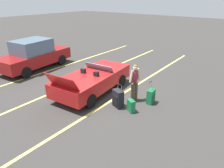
{
  "coord_description": "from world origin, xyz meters",
  "views": [
    {
      "loc": [
        -6.35,
        -6.06,
        4.24
      ],
      "look_at": [
        -0.09,
        -1.22,
        0.75
      ],
      "focal_mm": 32.28,
      "sensor_mm": 36.0,
      "label": 1
    }
  ],
  "objects_px": {
    "convertible_car": "(95,79)",
    "suitcase_medium_bright": "(151,96)",
    "suitcase_large_black": "(118,99)",
    "suitcase_small_carryon": "(131,106)",
    "traveler_person": "(135,81)",
    "parked_sedan_near": "(34,55)"
  },
  "relations": [
    {
      "from": "suitcase_small_carryon",
      "to": "parked_sedan_near",
      "type": "relative_size",
      "value": 0.11
    },
    {
      "from": "convertible_car",
      "to": "suitcase_medium_bright",
      "type": "height_order",
      "value": "convertible_car"
    },
    {
      "from": "suitcase_large_black",
      "to": "suitcase_medium_bright",
      "type": "xyz_separation_m",
      "value": [
        1.1,
        -0.93,
        -0.06
      ]
    },
    {
      "from": "suitcase_medium_bright",
      "to": "traveler_person",
      "type": "xyz_separation_m",
      "value": [
        -0.24,
        0.69,
        0.62
      ]
    },
    {
      "from": "traveler_person",
      "to": "suitcase_large_black",
      "type": "bearing_deg",
      "value": 90.04
    },
    {
      "from": "suitcase_small_carryon",
      "to": "parked_sedan_near",
      "type": "height_order",
      "value": "parked_sedan_near"
    },
    {
      "from": "traveler_person",
      "to": "parked_sedan_near",
      "type": "height_order",
      "value": "parked_sedan_near"
    },
    {
      "from": "suitcase_medium_bright",
      "to": "traveler_person",
      "type": "distance_m",
      "value": 0.96
    },
    {
      "from": "suitcase_medium_bright",
      "to": "traveler_person",
      "type": "relative_size",
      "value": 0.6
    },
    {
      "from": "convertible_car",
      "to": "suitcase_large_black",
      "type": "xyz_separation_m",
      "value": [
        -0.63,
        -1.81,
        -0.22
      ]
    },
    {
      "from": "suitcase_large_black",
      "to": "suitcase_medium_bright",
      "type": "distance_m",
      "value": 1.44
    },
    {
      "from": "traveler_person",
      "to": "parked_sedan_near",
      "type": "distance_m",
      "value": 7.16
    },
    {
      "from": "suitcase_small_carryon",
      "to": "convertible_car",
      "type": "bearing_deg",
      "value": -76.59
    },
    {
      "from": "parked_sedan_near",
      "to": "suitcase_medium_bright",
      "type": "bearing_deg",
      "value": -93.84
    },
    {
      "from": "suitcase_large_black",
      "to": "traveler_person",
      "type": "relative_size",
      "value": 0.6
    },
    {
      "from": "suitcase_large_black",
      "to": "suitcase_small_carryon",
      "type": "height_order",
      "value": "suitcase_large_black"
    },
    {
      "from": "convertible_car",
      "to": "suitcase_small_carryon",
      "type": "distance_m",
      "value": 2.55
    },
    {
      "from": "convertible_car",
      "to": "traveler_person",
      "type": "relative_size",
      "value": 2.64
    },
    {
      "from": "convertible_car",
      "to": "suitcase_medium_bright",
      "type": "distance_m",
      "value": 2.79
    },
    {
      "from": "suitcase_small_carryon",
      "to": "suitcase_large_black",
      "type": "bearing_deg",
      "value": -61.9
    },
    {
      "from": "convertible_car",
      "to": "suitcase_large_black",
      "type": "distance_m",
      "value": 1.92
    },
    {
      "from": "suitcase_large_black",
      "to": "suitcase_small_carryon",
      "type": "distance_m",
      "value": 0.65
    }
  ]
}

